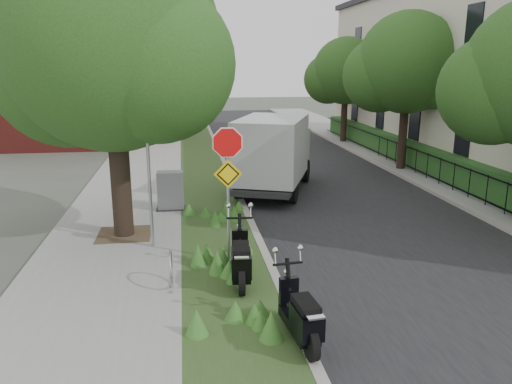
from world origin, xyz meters
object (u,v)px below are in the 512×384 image
box_truck (274,150)px  utility_cabinet (171,191)px  sign_assembly (228,167)px  scooter_far (302,321)px  scooter_near (241,264)px

box_truck → utility_cabinet: box_truck is taller
sign_assembly → box_truck: (2.27, 6.63, -0.80)m
sign_assembly → scooter_far: sign_assembly is taller
box_truck → utility_cabinet: size_ratio=4.62×
box_truck → sign_assembly: bearing=-108.9°
utility_cabinet → scooter_far: bearing=-74.9°
sign_assembly → scooter_far: (0.82, -3.74, -1.79)m
sign_assembly → scooter_far: 4.23m
scooter_near → scooter_far: size_ratio=1.07×
scooter_near → box_truck: bearing=74.9°
box_truck → scooter_near: bearing=-105.1°
utility_cabinet → scooter_near: bearing=-75.3°
scooter_near → scooter_far: bearing=-73.8°
sign_assembly → scooter_near: bearing=-84.8°
scooter_far → box_truck: bearing=82.0°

